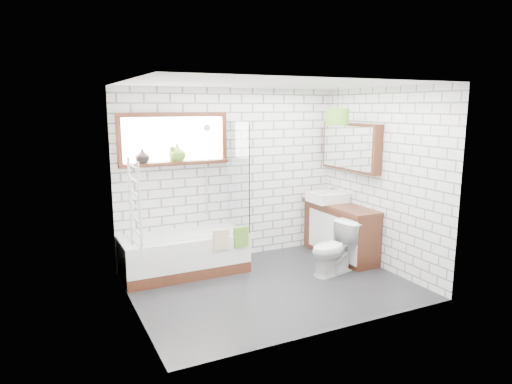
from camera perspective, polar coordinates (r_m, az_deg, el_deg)
name	(u,v)px	position (r m, az deg, el deg)	size (l,w,h in m)	color
floor	(272,286)	(5.91, 2.02, -11.69)	(3.40, 2.60, 0.01)	black
ceiling	(273,83)	(5.47, 2.20, 13.42)	(3.40, 2.60, 0.01)	white
wall_back	(231,175)	(6.72, -3.14, 2.16)	(3.40, 0.01, 2.50)	white
wall_front	(336,211)	(4.47, 10.01, -2.33)	(3.40, 0.01, 2.50)	white
wall_left	(130,202)	(5.00, -15.43, -1.18)	(0.01, 2.60, 2.50)	white
wall_right	(382,179)	(6.52, 15.45, 1.54)	(0.01, 2.60, 2.50)	white
window	(174,139)	(6.33, -10.18, 6.50)	(1.52, 0.16, 0.68)	#3B1B10
towel_radiator	(135,206)	(5.01, -14.89, -1.69)	(0.06, 0.52, 1.00)	white
mirror_cabinet	(351,147)	(6.88, 11.77, 5.51)	(0.16, 1.20, 0.70)	#3B1B10
shower_riser	(206,170)	(6.52, -6.24, 2.74)	(0.02, 0.02, 1.30)	silver
bathtub	(184,254)	(6.32, -8.96, -7.66)	(1.66, 0.73, 0.54)	white
shower_screen	(238,176)	(6.36, -2.22, 2.04)	(0.02, 0.72, 1.50)	white
towel_green	(241,237)	(6.14, -1.89, -5.63)	(0.20, 0.06, 0.28)	#4F7D25
towel_beige	(221,240)	(6.03, -4.42, -5.96)	(0.21, 0.05, 0.27)	#C2B287
vanity	(340,231)	(7.01, 10.47, -4.76)	(0.45, 1.39, 0.80)	#3B1B10
basin	(327,197)	(7.08, 8.92, -0.62)	(0.52, 0.45, 0.15)	white
tap	(336,193)	(7.16, 9.99, -0.10)	(0.03, 0.03, 0.15)	silver
toilet	(334,249)	(6.28, 9.67, -6.98)	(0.69, 0.40, 0.71)	white
vase_olive	(177,154)	(6.33, -9.79, 4.70)	(0.23, 0.23, 0.24)	#568228
vase_dark	(142,157)	(6.22, -14.01, 4.24)	(0.19, 0.19, 0.20)	black
bottle	(172,156)	(6.31, -10.43, 4.49)	(0.06, 0.06, 0.20)	#568228
pendant	(337,117)	(6.50, 10.14, 9.26)	(0.32, 0.32, 0.23)	#4F7D25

